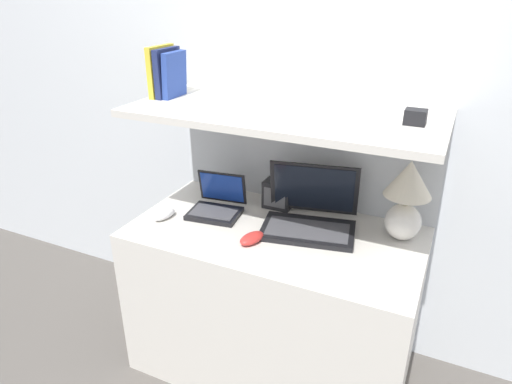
% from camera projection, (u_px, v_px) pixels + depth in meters
% --- Properties ---
extents(wall_back, '(6.00, 0.05, 2.40)m').
position_uv_depth(wall_back, '(310.00, 96.00, 1.99)').
color(wall_back, silver).
rests_on(wall_back, ground_plane).
extents(desk, '(1.19, 0.63, 0.72)m').
position_uv_depth(desk, '(273.00, 302.00, 2.03)').
color(desk, silver).
rests_on(desk, ground_plane).
extents(back_riser, '(1.19, 0.04, 1.19)m').
position_uv_depth(back_riser, '(301.00, 223.00, 2.21)').
color(back_riser, silver).
rests_on(back_riser, ground_plane).
extents(shelf, '(1.19, 0.56, 0.03)m').
position_uv_depth(shelf, '(284.00, 113.00, 1.74)').
color(shelf, silver).
rests_on(shelf, back_riser).
extents(table_lamp, '(0.18, 0.18, 0.33)m').
position_uv_depth(table_lamp, '(407.00, 195.00, 1.76)').
color(table_lamp, white).
rests_on(table_lamp, desk).
extents(laptop_large, '(0.43, 0.36, 0.26)m').
position_uv_depth(laptop_large, '(310.00, 215.00, 1.90)').
color(laptop_large, black).
rests_on(laptop_large, desk).
extents(laptop_small, '(0.24, 0.23, 0.17)m').
position_uv_depth(laptop_small, '(217.00, 205.00, 2.02)').
color(laptop_small, black).
rests_on(laptop_small, desk).
extents(computer_mouse, '(0.10, 0.13, 0.04)m').
position_uv_depth(computer_mouse, '(252.00, 238.00, 1.80)').
color(computer_mouse, red).
rests_on(computer_mouse, desk).
extents(second_mouse, '(0.08, 0.13, 0.04)m').
position_uv_depth(second_mouse, '(164.00, 214.00, 1.98)').
color(second_mouse, white).
rests_on(second_mouse, desk).
extents(router_box, '(0.13, 0.09, 0.13)m').
position_uv_depth(router_box, '(278.00, 194.00, 2.06)').
color(router_box, black).
rests_on(router_box, desk).
extents(book_yellow, '(0.02, 0.17, 0.21)m').
position_uv_depth(book_yellow, '(161.00, 71.00, 1.90)').
color(book_yellow, gold).
rests_on(book_yellow, shelf).
extents(book_navy, '(0.03, 0.16, 0.20)m').
position_uv_depth(book_navy, '(168.00, 73.00, 1.89)').
color(book_navy, navy).
rests_on(book_navy, shelf).
extents(book_blue, '(0.04, 0.14, 0.19)m').
position_uv_depth(book_blue, '(174.00, 75.00, 1.88)').
color(book_blue, '#284293').
rests_on(book_blue, shelf).
extents(shelf_gadget, '(0.07, 0.06, 0.05)m').
position_uv_depth(shelf_gadget, '(415.00, 117.00, 1.54)').
color(shelf_gadget, black).
rests_on(shelf_gadget, shelf).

